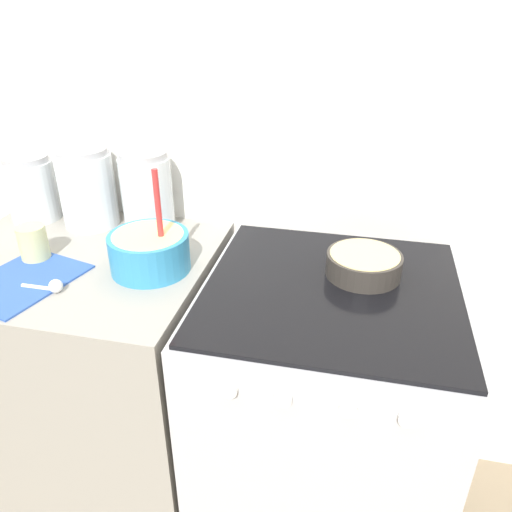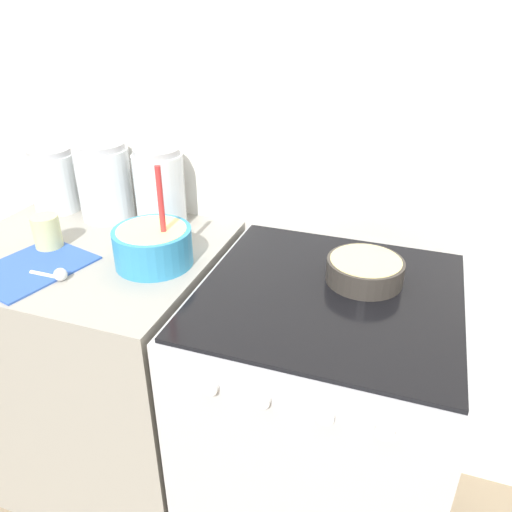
% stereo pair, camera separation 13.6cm
% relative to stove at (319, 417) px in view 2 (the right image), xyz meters
% --- Properties ---
extents(wall_back, '(4.58, 0.05, 2.40)m').
position_rel_stove_xyz_m(wall_back, '(-0.36, 0.37, 0.75)').
color(wall_back, white).
rests_on(wall_back, ground_plane).
extents(countertop_cabinet, '(0.79, 0.68, 0.90)m').
position_rel_stove_xyz_m(countertop_cabinet, '(-0.76, 0.00, 0.00)').
color(countertop_cabinet, '#9E998E').
rests_on(countertop_cabinet, ground_plane).
extents(stove, '(0.69, 0.70, 0.90)m').
position_rel_stove_xyz_m(stove, '(0.00, 0.00, 0.00)').
color(stove, silver).
rests_on(stove, ground_plane).
extents(mixing_bowl, '(0.22, 0.22, 0.29)m').
position_rel_stove_xyz_m(mixing_bowl, '(-0.51, -0.02, 0.51)').
color(mixing_bowl, '#338CBF').
rests_on(mixing_bowl, countertop_cabinet).
extents(baking_pan, '(0.20, 0.20, 0.07)m').
position_rel_stove_xyz_m(baking_pan, '(0.08, 0.08, 0.49)').
color(baking_pan, '#38332D').
rests_on(baking_pan, stove).
extents(storage_jar_left, '(0.16, 0.16, 0.22)m').
position_rel_stove_xyz_m(storage_jar_left, '(-1.03, 0.23, 0.55)').
color(storage_jar_left, silver).
rests_on(storage_jar_left, countertop_cabinet).
extents(storage_jar_middle, '(0.18, 0.18, 0.26)m').
position_rel_stove_xyz_m(storage_jar_middle, '(-0.82, 0.23, 0.56)').
color(storage_jar_middle, silver).
rests_on(storage_jar_middle, countertop_cabinet).
extents(storage_jar_right, '(0.16, 0.16, 0.26)m').
position_rel_stove_xyz_m(storage_jar_right, '(-0.61, 0.23, 0.56)').
color(storage_jar_right, silver).
rests_on(storage_jar_right, countertop_cabinet).
extents(tin_can, '(0.08, 0.08, 0.10)m').
position_rel_stove_xyz_m(tin_can, '(-0.86, -0.03, 0.50)').
color(tin_can, beige).
rests_on(tin_can, countertop_cabinet).
extents(recipe_page, '(0.30, 0.35, 0.01)m').
position_rel_stove_xyz_m(recipe_page, '(-0.82, -0.16, 0.46)').
color(recipe_page, '#3359B2').
rests_on(recipe_page, countertop_cabinet).
extents(measuring_spoon, '(0.12, 0.04, 0.04)m').
position_rel_stove_xyz_m(measuring_spoon, '(-0.71, -0.18, 0.47)').
color(measuring_spoon, white).
rests_on(measuring_spoon, countertop_cabinet).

